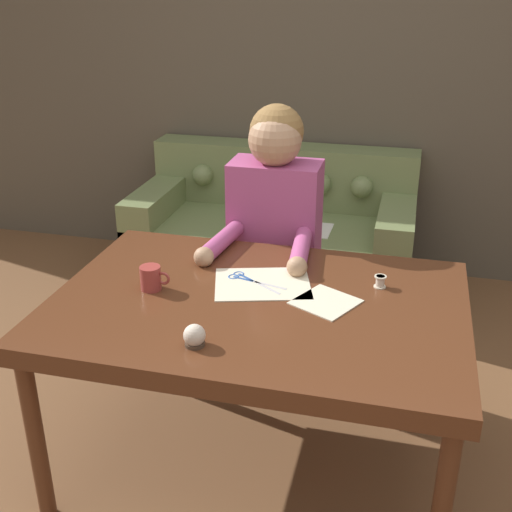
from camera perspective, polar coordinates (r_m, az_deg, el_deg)
name	(u,v)px	position (r m, az deg, el deg)	size (l,w,h in m)	color
ground_plane	(257,474)	(2.65, 0.05, -18.79)	(16.00, 16.00, 0.00)	brown
wall_back	(341,62)	(4.02, 7.61, 16.68)	(8.00, 0.06, 2.60)	brown
dining_table	(258,316)	(2.31, 0.15, -5.38)	(1.46, 1.01, 0.74)	#562D19
couch	(275,238)	(3.93, 1.67, 1.59)	(1.64, 0.82, 0.82)	olive
person	(274,242)	(2.90, 1.62, 1.25)	(0.45, 0.62, 1.29)	#33281E
pattern_paper_main	(263,284)	(2.39, 0.59, -2.48)	(0.41, 0.36, 0.00)	beige
pattern_paper_offcut	(326,302)	(2.27, 6.21, -4.09)	(0.26, 0.26, 0.00)	beige
scissors	(248,280)	(2.41, -0.75, -2.12)	(0.24, 0.15, 0.01)	silver
mug	(151,278)	(2.36, -9.30, -1.94)	(0.11, 0.08, 0.09)	#9E3833
thread_spool	(380,282)	(2.40, 10.98, -2.24)	(0.04, 0.04, 0.05)	beige
pin_cushion	(194,336)	(2.01, -5.49, -7.11)	(0.07, 0.07, 0.07)	#4C3828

